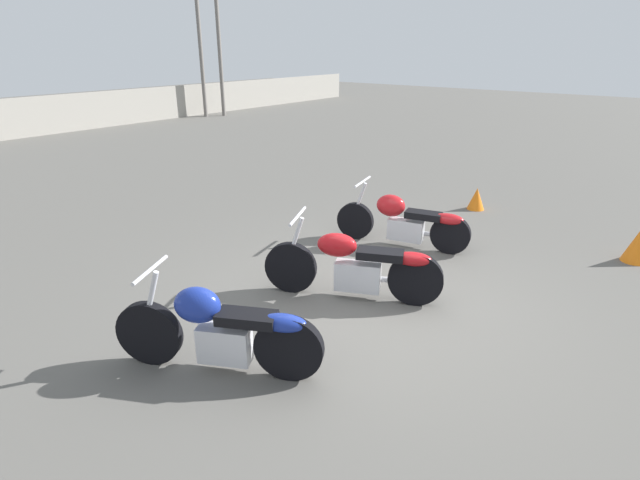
{
  "coord_description": "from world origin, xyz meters",
  "views": [
    {
      "loc": [
        -4.45,
        -2.72,
        2.88
      ],
      "look_at": [
        0.0,
        0.77,
        0.65
      ],
      "focal_mm": 28.0,
      "sensor_mm": 36.0,
      "label": 1
    }
  ],
  "objects": [
    {
      "name": "ground_plane",
      "position": [
        0.0,
        0.0,
        0.0
      ],
      "size": [
        60.0,
        60.0,
        0.0
      ],
      "primitive_type": "plane",
      "color": "#5B5954"
    },
    {
      "name": "motorcycle_slot_0",
      "position": [
        -1.91,
        0.43,
        0.44
      ],
      "size": [
        1.05,
        1.82,
        1.01
      ],
      "rotation": [
        0.0,
        0.0,
        0.48
      ],
      "color": "black",
      "rests_on": "ground_plane"
    },
    {
      "name": "motorcycle_slot_1",
      "position": [
        0.06,
        0.27,
        0.42
      ],
      "size": [
        1.09,
        1.99,
        1.01
      ],
      "rotation": [
        0.0,
        0.0,
        0.44
      ],
      "color": "black",
      "rests_on": "ground_plane"
    },
    {
      "name": "motorcycle_slot_2",
      "position": [
        1.9,
        0.65,
        0.4
      ],
      "size": [
        0.79,
        2.02,
        0.95
      ],
      "rotation": [
        0.0,
        0.0,
        0.24
      ],
      "color": "black",
      "rests_on": "ground_plane"
    },
    {
      "name": "traffic_cone_near",
      "position": [
        4.34,
        0.48,
        0.2
      ],
      "size": [
        0.32,
        0.32,
        0.4
      ],
      "color": "orange",
      "rests_on": "ground_plane"
    },
    {
      "name": "traffic_cone_far",
      "position": [
        3.4,
        -2.23,
        0.25
      ],
      "size": [
        0.36,
        0.36,
        0.49
      ],
      "color": "orange",
      "rests_on": "ground_plane"
    }
  ]
}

